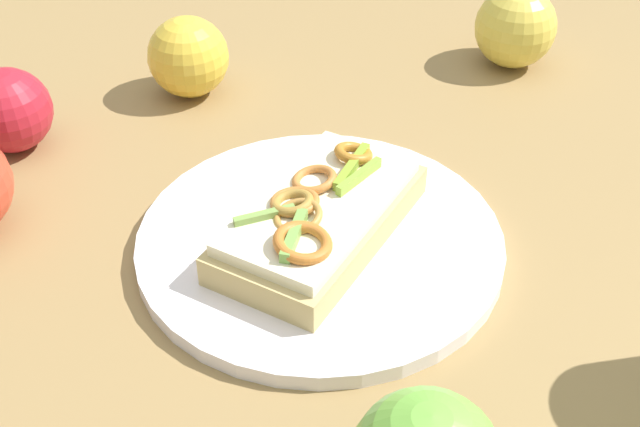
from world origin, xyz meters
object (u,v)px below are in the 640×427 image
sandwich (319,217)px  apple_3 (9,110)px  plate (320,241)px  apple_2 (512,26)px  apple_5 (188,57)px

sandwich → apple_3: 0.29m
plate → apple_2: apple_2 is taller
apple_2 → apple_3: bearing=-37.4°
plate → apple_3: size_ratio=3.72×
sandwich → apple_5: size_ratio=2.38×
sandwich → apple_3: (0.03, -0.29, 0.01)m
plate → apple_5: size_ratio=3.55×
plate → apple_5: 0.26m
sandwich → apple_3: size_ratio=2.49×
plate → sandwich: size_ratio=1.49×
plate → apple_2: (-0.34, -0.00, 0.03)m
apple_3 → apple_5: bearing=157.4°
plate → apple_3: 0.30m
apple_3 → sandwich: bearing=96.5°
plate → sandwich: bearing=-8.9°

